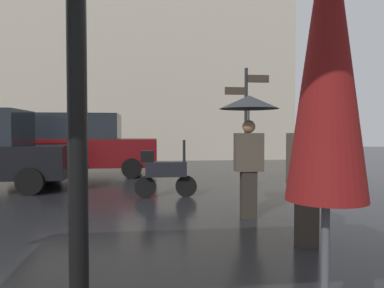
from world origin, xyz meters
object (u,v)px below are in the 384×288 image
Objects in this scene: parked_scooter at (164,172)px; parked_car_left at (87,145)px; pedestrian_with_umbrella at (249,122)px; pedestrian_with_bag at (308,173)px; street_signpost at (246,116)px; folded_patio_umbrella_near at (327,72)px.

parked_scooter is 0.31× the size of parked_car_left.
pedestrian_with_umbrella is 1.69m from pedestrian_with_bag.
parked_car_left is (-3.95, 7.76, 0.08)m from pedestrian_with_bag.
parked_car_left is at bearing 44.29° from pedestrian_with_umbrella.
street_signpost is (0.71, 2.77, 0.22)m from pedestrian_with_umbrella.
pedestrian_with_bag is at bearing -95.23° from street_signpost.
folded_patio_umbrella_near is 3.03m from pedestrian_with_bag.
pedestrian_with_bag is 4.40m from street_signpost.
parked_scooter is (-0.47, 6.24, -1.11)m from folded_patio_umbrella_near.
folded_patio_umbrella_near reaches higher than pedestrian_with_umbrella.
folded_patio_umbrella_near is at bearing -54.42° from pedestrian_with_bag.
pedestrian_with_umbrella is 2.61m from parked_scooter.
street_signpost reaches higher than pedestrian_with_umbrella.
pedestrian_with_umbrella is 1.24× the size of pedestrian_with_bag.
parked_scooter is (-1.30, 2.02, -1.02)m from pedestrian_with_umbrella.
parked_scooter is at bearing 173.41° from pedestrian_with_bag.
street_signpost is (1.55, 6.99, 0.12)m from folded_patio_umbrella_near.
pedestrian_with_umbrella reaches higher than pedestrian_with_bag.
parked_scooter is at bearing -159.54° from street_signpost.
pedestrian_with_bag is (1.16, 2.69, -0.75)m from folded_patio_umbrella_near.
folded_patio_umbrella_near is at bearing -102.50° from street_signpost.
street_signpost is (2.02, 0.75, 1.23)m from parked_scooter.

